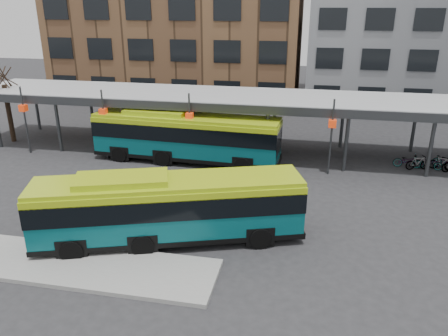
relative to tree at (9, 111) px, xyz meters
The scene contains 7 objects.
ground 21.77m from the tree, 33.69° to the right, with size 120.00×120.00×0.00m, color #28282B.
boarding_island 19.67m from the tree, 50.19° to the right, with size 14.00×3.00×0.18m, color gray.
canopy 18.03m from the tree, ahead, with size 40.00×6.53×4.80m.
tree is the anchor object (origin of this frame).
building_grey 40.17m from the tree, 30.47° to the left, with size 24.00×14.00×20.00m, color slate.
bus_front 20.68m from the tree, 36.00° to the right, with size 12.00×6.20×3.26m.
bus_rear 14.62m from the tree, ahead, with size 12.70×3.35×3.47m.
Camera 1 is at (4.62, -16.80, 10.23)m, focal length 35.00 mm.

